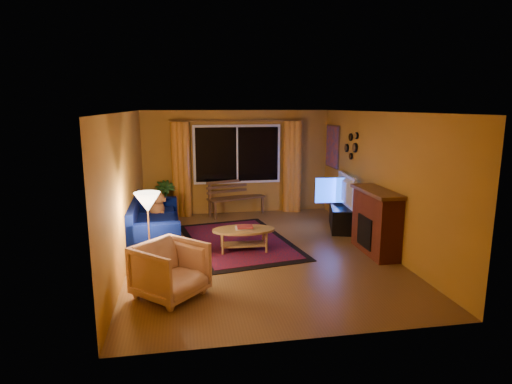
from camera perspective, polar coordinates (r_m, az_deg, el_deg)
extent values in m
cube|color=brown|center=(7.84, 0.38, -8.05)|extent=(4.50, 6.00, 0.02)
cube|color=white|center=(7.39, 0.41, 10.71)|extent=(4.50, 6.00, 0.02)
cube|color=#B47E29|center=(10.45, -2.55, 3.98)|extent=(4.50, 0.02, 2.50)
cube|color=#B47E29|center=(7.45, -16.97, 0.47)|extent=(0.02, 6.00, 2.50)
cube|color=#B47E29|center=(8.21, 16.11, 1.49)|extent=(0.02, 6.00, 2.50)
cube|color=black|center=(10.36, -2.52, 5.03)|extent=(2.00, 0.02, 1.30)
cylinder|color=#BF8C3F|center=(10.26, -2.52, 9.45)|extent=(3.20, 0.03, 0.03)
cylinder|color=orange|center=(10.26, -9.96, 2.95)|extent=(0.36, 0.36, 2.24)
cylinder|color=orange|center=(10.60, 4.82, 3.35)|extent=(0.36, 0.36, 2.24)
cube|color=#54361B|center=(10.38, -2.63, -1.91)|extent=(1.45, 0.84, 0.42)
imported|color=#235B1E|center=(10.24, -12.00, -1.01)|extent=(0.58, 0.58, 0.88)
cube|color=#030B42|center=(8.22, -13.58, -4.09)|extent=(1.04, 2.25, 0.90)
imported|color=#DEAD95|center=(6.07, -11.37, -9.88)|extent=(1.12, 1.12, 0.84)
cylinder|color=#BF8C3F|center=(6.82, -14.06, -5.58)|extent=(0.22, 0.22, 1.30)
cube|color=maroon|center=(8.40, -2.36, -6.57)|extent=(2.35, 3.23, 0.02)
cylinder|color=#B68E49|center=(7.84, -1.65, -6.38)|extent=(1.19, 1.19, 0.41)
cube|color=black|center=(9.39, 11.16, -3.26)|extent=(0.74, 1.29, 0.51)
imported|color=black|center=(9.26, 11.30, 0.26)|extent=(0.25, 1.17, 0.67)
cube|color=maroon|center=(7.92, 15.71, -4.03)|extent=(0.40, 1.20, 1.10)
cube|color=#D74811|center=(10.38, 10.14, 5.99)|extent=(0.04, 0.76, 0.96)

